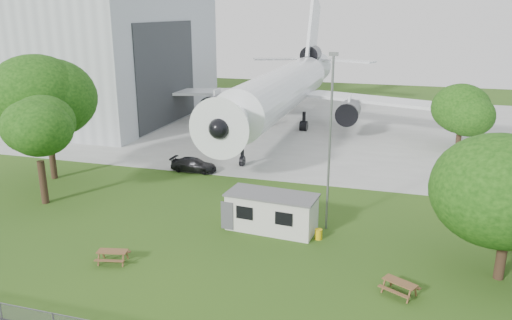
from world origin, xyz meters
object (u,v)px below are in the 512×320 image
(hangar, at_px, (44,48))
(picnic_west, at_px, (113,262))
(picnic_east, at_px, (399,294))
(airliner, at_px, (284,87))
(site_cabin, at_px, (272,212))

(hangar, relative_size, picnic_west, 23.89)
(picnic_east, bearing_deg, picnic_west, -147.68)
(airliner, bearing_deg, site_cabin, -77.96)
(picnic_west, bearing_deg, hangar, 119.98)
(airliner, relative_size, site_cabin, 6.97)
(airliner, height_order, picnic_east, airliner)
(site_cabin, bearing_deg, hangar, 143.90)
(site_cabin, xyz_separation_m, picnic_east, (8.69, -6.05, -1.31))
(picnic_west, bearing_deg, picnic_east, -7.68)
(picnic_west, relative_size, picnic_east, 1.00)
(airliner, distance_m, picnic_east, 40.33)
(hangar, xyz_separation_m, picnic_east, (51.25, -37.08, -9.41))
(picnic_east, bearing_deg, airliner, 140.43)
(hangar, distance_m, airliner, 36.21)
(picnic_west, xyz_separation_m, picnic_east, (16.68, 1.27, 0.00))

